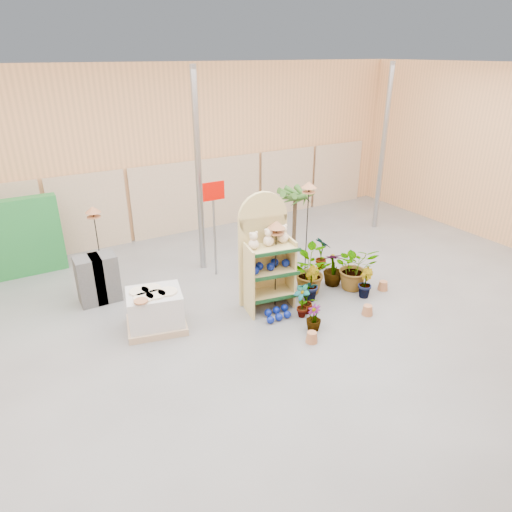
{
  "coord_description": "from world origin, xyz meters",
  "views": [
    {
      "loc": [
        -3.86,
        -5.67,
        4.73
      ],
      "look_at": [
        0.3,
        1.5,
        1.0
      ],
      "focal_mm": 32.0,
      "sensor_mm": 36.0,
      "label": 1
    }
  ],
  "objects_px": {
    "pallet_stack": "(155,310)",
    "potted_plant_2": "(308,271)",
    "display_shelf": "(265,256)",
    "bird_table_front": "(276,227)"
  },
  "relations": [
    {
      "from": "pallet_stack",
      "to": "potted_plant_2",
      "type": "xyz_separation_m",
      "value": [
        3.25,
        -0.27,
        0.12
      ]
    },
    {
      "from": "pallet_stack",
      "to": "potted_plant_2",
      "type": "relative_size",
      "value": 1.23
    },
    {
      "from": "display_shelf",
      "to": "potted_plant_2",
      "type": "distance_m",
      "value": 1.19
    },
    {
      "from": "bird_table_front",
      "to": "potted_plant_2",
      "type": "relative_size",
      "value": 1.81
    },
    {
      "from": "potted_plant_2",
      "to": "pallet_stack",
      "type": "bearing_deg",
      "value": 175.3
    },
    {
      "from": "pallet_stack",
      "to": "bird_table_front",
      "type": "height_order",
      "value": "bird_table_front"
    },
    {
      "from": "display_shelf",
      "to": "bird_table_front",
      "type": "height_order",
      "value": "display_shelf"
    },
    {
      "from": "bird_table_front",
      "to": "potted_plant_2",
      "type": "distance_m",
      "value": 1.48
    },
    {
      "from": "display_shelf",
      "to": "bird_table_front",
      "type": "bearing_deg",
      "value": -31.29
    },
    {
      "from": "display_shelf",
      "to": "pallet_stack",
      "type": "distance_m",
      "value": 2.33
    }
  ]
}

